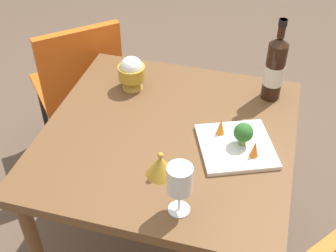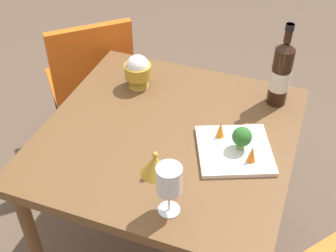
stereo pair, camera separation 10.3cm
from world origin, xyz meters
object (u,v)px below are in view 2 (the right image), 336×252
(rice_bowl_lid, at_px, (155,165))
(carrot_garnish_right, at_px, (220,129))
(chair_near_window, at_px, (92,77))
(wine_bottle, at_px, (281,73))
(broccoli_floret, at_px, (242,137))
(rice_bowl, at_px, (138,71))
(serving_plate, at_px, (234,150))
(wine_glass, at_px, (169,181))
(carrot_garnish_left, at_px, (252,154))

(rice_bowl_lid, relative_size, carrot_garnish_right, 1.63)
(rice_bowl_lid, bearing_deg, chair_near_window, -47.94)
(wine_bottle, xyz_separation_m, broccoli_floret, (0.07, 0.33, -0.07))
(carrot_garnish_right, bearing_deg, rice_bowl, -27.25)
(rice_bowl, xyz_separation_m, carrot_garnish_right, (-0.40, 0.21, -0.03))
(broccoli_floret, bearing_deg, serving_plate, 26.96)
(serving_plate, xyz_separation_m, carrot_garnish_right, (0.07, -0.04, 0.04))
(wine_glass, relative_size, rice_bowl, 1.26)
(carrot_garnish_left, distance_m, carrot_garnish_right, 0.16)
(rice_bowl_lid, bearing_deg, rice_bowl, -60.55)
(wine_glass, height_order, carrot_garnish_right, wine_glass)
(chair_near_window, relative_size, rice_bowl_lid, 8.50)
(chair_near_window, bearing_deg, carrot_garnish_left, -72.87)
(chair_near_window, distance_m, wine_bottle, 1.01)
(rice_bowl, distance_m, carrot_garnish_right, 0.45)
(rice_bowl, height_order, carrot_garnish_right, rice_bowl)
(carrot_garnish_left, bearing_deg, chair_near_window, -30.96)
(rice_bowl, height_order, serving_plate, rice_bowl)
(wine_bottle, distance_m, carrot_garnish_left, 0.39)
(serving_plate, bearing_deg, rice_bowl, -28.36)
(wine_glass, bearing_deg, rice_bowl, -58.92)
(serving_plate, relative_size, broccoli_floret, 3.81)
(wine_bottle, bearing_deg, carrot_garnish_left, 87.02)
(chair_near_window, distance_m, rice_bowl, 0.54)
(chair_near_window, height_order, carrot_garnish_left, chair_near_window)
(broccoli_floret, xyz_separation_m, carrot_garnish_left, (-0.05, 0.05, -0.02))
(broccoli_floret, bearing_deg, carrot_garnish_left, 133.45)
(serving_plate, relative_size, carrot_garnish_left, 5.29)
(wine_glass, distance_m, broccoli_floret, 0.36)
(wine_bottle, distance_m, wine_glass, 0.69)
(chair_near_window, distance_m, carrot_garnish_left, 1.09)
(wine_bottle, bearing_deg, wine_glass, 72.41)
(wine_bottle, distance_m, broccoli_floret, 0.34)
(rice_bowl_lid, relative_size, serving_plate, 0.31)
(rice_bowl, relative_size, carrot_garnish_left, 2.29)
(wine_bottle, distance_m, carrot_garnish_right, 0.34)
(chair_near_window, xyz_separation_m, serving_plate, (-0.85, 0.51, 0.21))
(chair_near_window, bearing_deg, rice_bowl_lid, -89.85)
(rice_bowl_lid, height_order, broccoli_floret, broccoli_floret)
(rice_bowl, distance_m, serving_plate, 0.54)
(rice_bowl, xyz_separation_m, serving_plate, (-0.47, 0.25, -0.07))
(serving_plate, bearing_deg, wine_bottle, -104.09)
(carrot_garnish_right, bearing_deg, carrot_garnish_left, 146.82)
(wine_glass, relative_size, broccoli_floret, 2.09)
(rice_bowl, height_order, broccoli_floret, rice_bowl)
(rice_bowl, bearing_deg, serving_plate, 151.64)
(chair_near_window, bearing_deg, broccoli_floret, -71.82)
(rice_bowl, xyz_separation_m, carrot_garnish_left, (-0.53, 0.29, -0.03))
(wine_glass, bearing_deg, rice_bowl_lid, -53.79)
(carrot_garnish_left, height_order, carrot_garnish_right, same)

